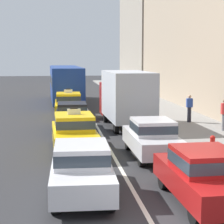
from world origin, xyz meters
TOP-DOWN VIEW (x-y plane):
  - lane_stripe_left_right at (0.00, 20.00)m, footprint 0.14×80.00m
  - sidewalk_curb at (5.60, 15.00)m, footprint 4.00×90.00m
  - sedan_left_nearest at (-1.60, 3.26)m, footprint 1.89×4.35m
  - taxi_left_second at (-1.59, 8.97)m, footprint 1.95×4.61m
  - sedan_left_third at (-1.50, 14.09)m, footprint 1.81×4.32m
  - taxi_left_fourth at (-1.56, 19.40)m, footprint 1.86×4.57m
  - bus_left_fifth at (-1.58, 28.08)m, footprint 2.85×11.27m
  - sedan_right_nearest at (1.75, 2.08)m, footprint 1.86×4.34m
  - sedan_right_second at (1.55, 7.59)m, footprint 1.78×4.31m
  - box_truck_right_third at (1.69, 15.29)m, footprint 2.47×7.03m
  - pedestrian_near_crosswalk at (5.66, 15.29)m, footprint 0.36×0.24m
  - pedestrian_by_storefront at (6.60, 12.22)m, footprint 0.36×0.24m
  - fire_hydrant at (4.08, 7.41)m, footprint 0.36×0.22m

SIDE VIEW (x-z plane):
  - lane_stripe_left_right at x=0.00m, z-range 0.00..0.01m
  - sidewalk_curb at x=5.60m, z-range 0.00..0.15m
  - fire_hydrant at x=4.08m, z-range 0.18..0.91m
  - sedan_left_nearest at x=-1.60m, z-range 0.06..1.64m
  - sedan_left_third at x=-1.50m, z-range 0.06..1.64m
  - sedan_right_nearest at x=1.75m, z-range 0.06..1.64m
  - sedan_right_second at x=1.55m, z-range 0.06..1.64m
  - taxi_left_second at x=-1.59m, z-range -0.10..1.86m
  - taxi_left_fourth at x=-1.56m, z-range -0.10..1.86m
  - pedestrian_near_crosswalk at x=5.66m, z-range 0.16..1.82m
  - pedestrian_by_storefront at x=6.60m, z-range 0.16..1.86m
  - box_truck_right_third at x=1.69m, z-range 0.14..3.41m
  - bus_left_fifth at x=-1.58m, z-range 0.21..3.43m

